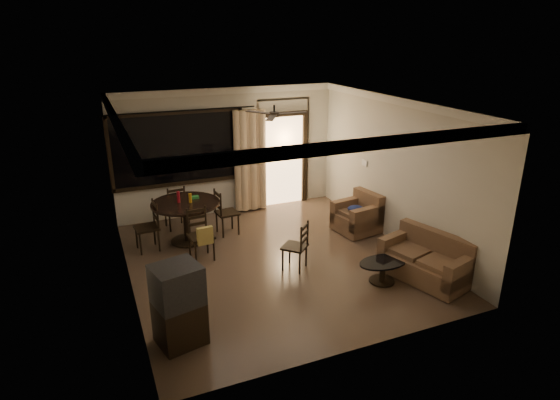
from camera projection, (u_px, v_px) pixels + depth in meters
name	position (u px, v px, depth m)	size (l,w,h in m)	color
ground	(275.00, 260.00, 8.50)	(5.50, 5.50, 0.00)	#7F6651
room_shell	(269.00, 139.00, 9.62)	(5.50, 6.70, 5.50)	beige
dining_table	(186.00, 211.00, 9.04)	(1.32, 1.32, 1.04)	black
dining_chair_west	(148.00, 236.00, 8.82)	(0.46, 0.46, 0.95)	black
dining_chair_east	(227.00, 221.00, 9.54)	(0.46, 0.46, 0.95)	black
dining_chair_south	(202.00, 244.00, 8.45)	(0.46, 0.51, 0.95)	black
dining_chair_north	(176.00, 215.00, 9.82)	(0.46, 0.46, 0.95)	black
tv_cabinet	(179.00, 305.00, 6.09)	(0.69, 0.65, 1.13)	black
sofa	(427.00, 261.00, 7.80)	(1.13, 1.59, 0.77)	#462E20
armchair	(358.00, 216.00, 9.64)	(0.90, 0.90, 0.79)	#462E20
coffee_table	(383.00, 268.00, 7.69)	(0.86, 0.51, 0.38)	black
side_chair	(295.00, 255.00, 8.12)	(0.55, 0.55, 0.88)	black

